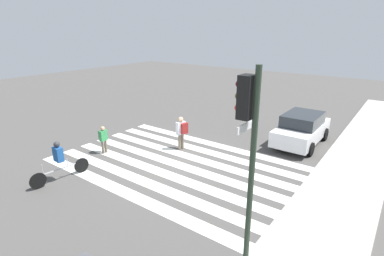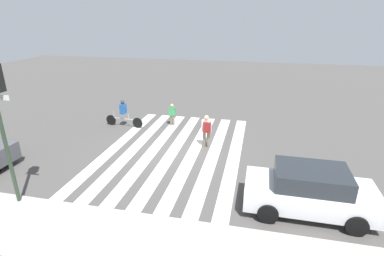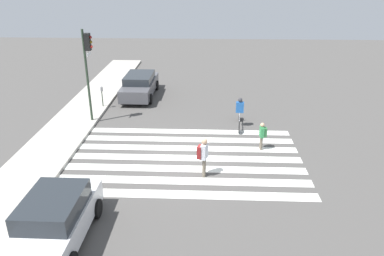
% 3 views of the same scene
% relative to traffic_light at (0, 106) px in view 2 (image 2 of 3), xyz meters
% --- Properties ---
extents(ground_plane, '(60.00, 60.00, 0.00)m').
position_rel_traffic_light_xyz_m(ground_plane, '(-3.92, -5.15, -3.43)').
color(ground_plane, '#4C4947').
extents(sidewalk_curb, '(36.00, 2.50, 0.14)m').
position_rel_traffic_light_xyz_m(sidewalk_curb, '(-3.92, 1.10, -3.36)').
color(sidewalk_curb, '#ADA89E').
rests_on(sidewalk_curb, ground_plane).
extents(crosswalk_stripes, '(6.29, 10.00, 0.01)m').
position_rel_traffic_light_xyz_m(crosswalk_stripes, '(-3.92, -5.15, -3.42)').
color(crosswalk_stripes, silver).
rests_on(crosswalk_stripes, ground_plane).
extents(traffic_light, '(0.60, 0.50, 4.90)m').
position_rel_traffic_light_xyz_m(traffic_light, '(0.00, 0.00, 0.00)').
color(traffic_light, '#283828').
rests_on(traffic_light, ground_plane).
extents(pedestrian_adult_tall_backpack, '(0.49, 0.46, 1.61)m').
position_rel_traffic_light_xyz_m(pedestrian_adult_tall_backpack, '(-5.36, -5.91, -2.49)').
color(pedestrian_adult_tall_backpack, '#6B6051').
rests_on(pedestrian_adult_tall_backpack, ground_plane).
extents(pedestrian_adult_yellow_jacket, '(0.37, 0.31, 1.29)m').
position_rel_traffic_light_xyz_m(pedestrian_adult_yellow_jacket, '(-2.89, -8.54, -2.67)').
color(pedestrian_adult_yellow_jacket, '#6B6051').
rests_on(pedestrian_adult_yellow_jacket, ground_plane).
extents(cyclist_far_lane, '(2.30, 0.42, 1.57)m').
position_rel_traffic_light_xyz_m(cyclist_far_lane, '(-0.24, -7.72, -2.57)').
color(cyclist_far_lane, black).
rests_on(cyclist_far_lane, ground_plane).
extents(car_parked_dark_suv, '(4.05, 1.91, 1.56)m').
position_rel_traffic_light_xyz_m(car_parked_dark_suv, '(-9.46, -1.59, -2.64)').
color(car_parked_dark_suv, silver).
rests_on(car_parked_dark_suv, ground_plane).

